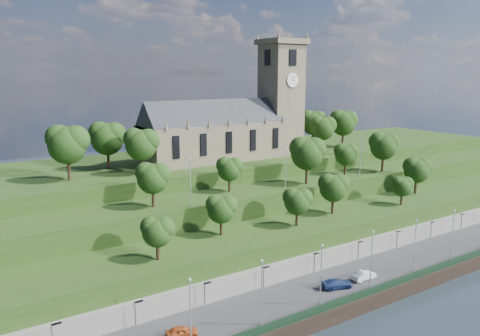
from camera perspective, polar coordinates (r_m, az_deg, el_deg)
ground at (r=76.10m, az=17.94°, el=-15.31°), size 320.00×320.00×0.00m
promenade at (r=79.16m, az=14.56°, el=-13.22°), size 160.00×12.00×2.00m
quay_wall at (r=75.59m, az=18.02°, el=-14.57°), size 160.00×0.50×2.20m
fence at (r=75.32m, az=17.70°, el=-13.39°), size 160.00×0.10×1.20m
retaining_wall at (r=82.34m, az=11.53°, el=-10.94°), size 160.00×2.10×5.00m
embankment_lower at (r=85.89m, az=8.75°, el=-8.80°), size 160.00×12.00×8.00m
embankment_upper at (r=93.30m, az=4.32°, el=-5.73°), size 160.00×10.00×12.00m
hilltop at (r=109.78m, az=-2.26°, el=-2.25°), size 160.00×32.00×15.00m
church at (r=104.18m, az=-0.83°, el=5.41°), size 38.60×12.35×27.60m
trees_lower at (r=86.51m, az=10.95°, el=-2.61°), size 66.45×8.79×8.03m
trees_upper at (r=93.76m, az=8.19°, el=1.60°), size 60.10×8.36×9.45m
trees_hilltop at (r=101.69m, az=-1.63°, el=4.56°), size 75.47×15.99×9.91m
lamp_posts_promenade at (r=73.29m, az=15.74°, el=-10.19°), size 60.36×0.36×8.87m
lamp_posts_upper at (r=88.41m, az=5.58°, el=0.32°), size 40.36×0.36×7.84m
car_left at (r=60.81m, az=-7.11°, el=-19.19°), size 4.22×2.65×1.34m
car_middle at (r=77.15m, az=14.84°, el=-12.52°), size 4.29×1.51×1.41m
car_right at (r=73.45m, az=11.70°, el=-13.64°), size 5.21×3.33×1.40m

